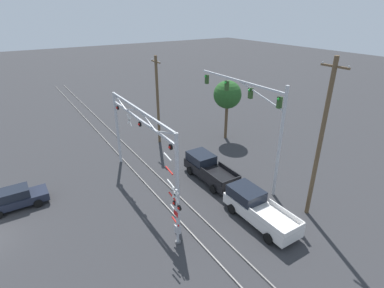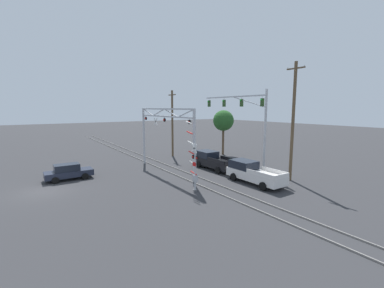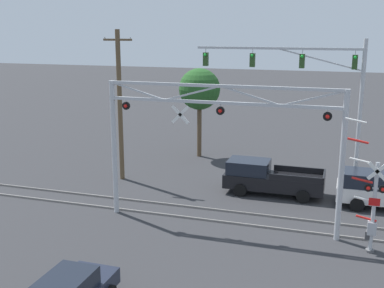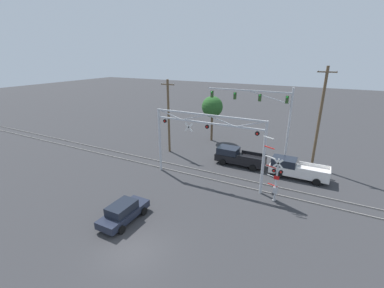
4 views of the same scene
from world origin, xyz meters
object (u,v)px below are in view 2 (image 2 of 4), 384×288
at_px(sedan_waiting, 68,172).
at_px(utility_pole_left, 172,123).
at_px(utility_pole_right, 293,121).
at_px(background_tree_beyond_span, 223,121).
at_px(pickup_truck_following, 252,173).
at_px(traffic_signal_span, 248,115).
at_px(crossing_signal_mast, 195,167).
at_px(pickup_truck_lead, 213,161).
at_px(crossing_gantry, 165,130).

height_order(sedan_waiting, utility_pole_left, utility_pole_left).
height_order(utility_pole_right, background_tree_beyond_span, utility_pole_right).
bearing_deg(pickup_truck_following, sedan_waiting, -127.15).
xyz_separation_m(traffic_signal_span, utility_pole_right, (5.25, 0.32, -0.38)).
relative_size(crossing_signal_mast, pickup_truck_lead, 1.03).
bearing_deg(pickup_truck_lead, traffic_signal_span, 50.85).
xyz_separation_m(traffic_signal_span, sedan_waiting, (-6.50, -16.92, -5.18)).
relative_size(sedan_waiting, utility_pole_left, 0.46).
distance_m(pickup_truck_following, utility_pole_right, 6.00).
xyz_separation_m(crossing_signal_mast, utility_pole_right, (2.41, 9.21, 3.55)).
bearing_deg(crossing_gantry, crossing_signal_mast, -7.05).
bearing_deg(utility_pole_left, crossing_gantry, -34.43).
bearing_deg(background_tree_beyond_span, crossing_gantry, -68.87).
height_order(pickup_truck_lead, sedan_waiting, pickup_truck_lead).
xyz_separation_m(crossing_gantry, pickup_truck_lead, (1.49, 5.20, -3.57)).
distance_m(pickup_truck_lead, background_tree_beyond_span, 9.83).
xyz_separation_m(pickup_truck_lead, background_tree_beyond_span, (-6.07, 6.64, 3.96)).
bearing_deg(utility_pole_right, crossing_gantry, -137.26).
height_order(crossing_gantry, traffic_signal_span, traffic_signal_span).
bearing_deg(utility_pole_left, background_tree_beyond_span, 66.00).
relative_size(crossing_gantry, traffic_signal_span, 1.12).
bearing_deg(background_tree_beyond_span, pickup_truck_following, -29.82).
relative_size(utility_pole_left, background_tree_beyond_span, 1.42).
distance_m(sedan_waiting, utility_pole_left, 15.37).
relative_size(traffic_signal_span, pickup_truck_lead, 1.79).
bearing_deg(background_tree_beyond_span, utility_pole_left, -114.00).
distance_m(traffic_signal_span, utility_pole_left, 11.79).
distance_m(utility_pole_right, background_tree_beyond_span, 14.10).
xyz_separation_m(crossing_signal_mast, sedan_waiting, (-9.34, -8.04, -1.24)).
height_order(crossing_signal_mast, pickup_truck_lead, crossing_signal_mast).
xyz_separation_m(pickup_truck_following, utility_pole_right, (1.39, 3.57, 4.62)).
height_order(crossing_gantry, utility_pole_right, utility_pole_right).
distance_m(sedan_waiting, utility_pole_right, 21.41).
xyz_separation_m(traffic_signal_span, pickup_truck_lead, (-2.33, -2.86, -5.01)).
bearing_deg(utility_pole_right, pickup_truck_following, -111.23).
bearing_deg(pickup_truck_lead, sedan_waiting, -106.52).
height_order(pickup_truck_following, utility_pole_right, utility_pole_right).
xyz_separation_m(traffic_signal_span, pickup_truck_following, (3.86, -3.25, -5.01)).
bearing_deg(pickup_truck_following, crossing_gantry, -147.94).
height_order(crossing_gantry, pickup_truck_lead, crossing_gantry).
distance_m(traffic_signal_span, pickup_truck_lead, 6.22).
relative_size(utility_pole_right, background_tree_beyond_span, 1.69).
bearing_deg(traffic_signal_span, crossing_signal_mast, -72.28).
relative_size(crossing_gantry, background_tree_beyond_span, 1.72).
height_order(pickup_truck_lead, utility_pole_right, utility_pole_right).
height_order(crossing_gantry, background_tree_beyond_span, crossing_gantry).
distance_m(crossing_signal_mast, background_tree_beyond_span, 17.18).
height_order(pickup_truck_following, background_tree_beyond_span, background_tree_beyond_span).
xyz_separation_m(pickup_truck_lead, utility_pole_right, (7.58, 3.18, 4.62)).
bearing_deg(sedan_waiting, crossing_gantry, 73.18).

